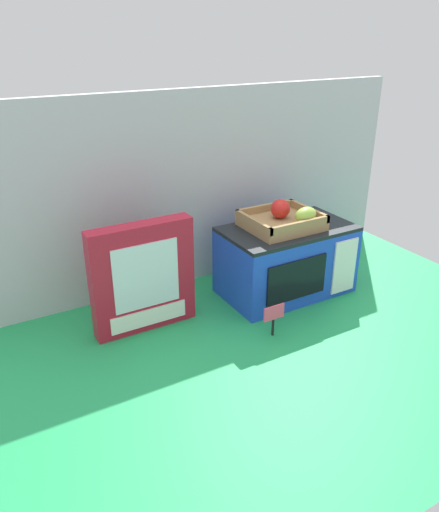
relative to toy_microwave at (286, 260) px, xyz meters
name	(u,v)px	position (x,y,z in m)	size (l,w,h in m)	color
ground_plane	(230,303)	(-0.21, 0.02, -0.12)	(1.70, 1.70, 0.00)	#219E54
display_back_panel	(195,189)	(-0.21, 0.25, 0.21)	(1.61, 0.03, 0.66)	#B7BABF
toy_microwave	(286,260)	(0.00, 0.00, 0.00)	(0.43, 0.25, 0.23)	blue
food_groups_crate	(284,220)	(-0.01, 0.01, 0.14)	(0.23, 0.20, 0.09)	#A37F51
cookie_set_box	(143,278)	(-0.50, 0.03, 0.05)	(0.31, 0.06, 0.33)	#B2192D
price_sign	(274,316)	(-0.19, -0.21, -0.05)	(0.07, 0.01, 0.10)	black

